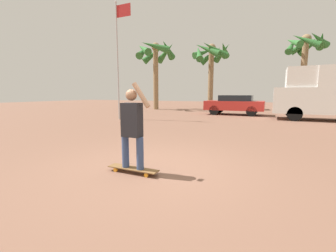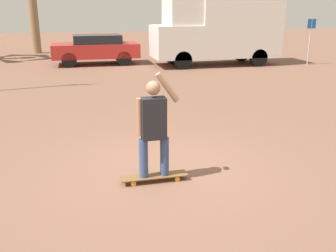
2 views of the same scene
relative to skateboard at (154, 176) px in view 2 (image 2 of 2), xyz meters
The scene contains 6 objects.
ground_plane 0.45m from the skateboard, 57.15° to the left, with size 80.00×80.00×0.00m, color brown.
skateboard is the anchor object (origin of this frame).
person_skateboarder 0.89m from the skateboard, behind, with size 0.67×0.22×1.68m.
camper_van 13.42m from the skateboard, 64.88° to the left, with size 6.07×2.26×3.08m.
parked_car_red 13.64m from the skateboard, 90.40° to the left, with size 4.17×1.88×1.44m.
street_sign 14.91m from the skateboard, 47.64° to the left, with size 0.44×0.06×2.18m.
Camera 2 is at (-1.34, -5.78, 2.68)m, focal length 40.00 mm.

